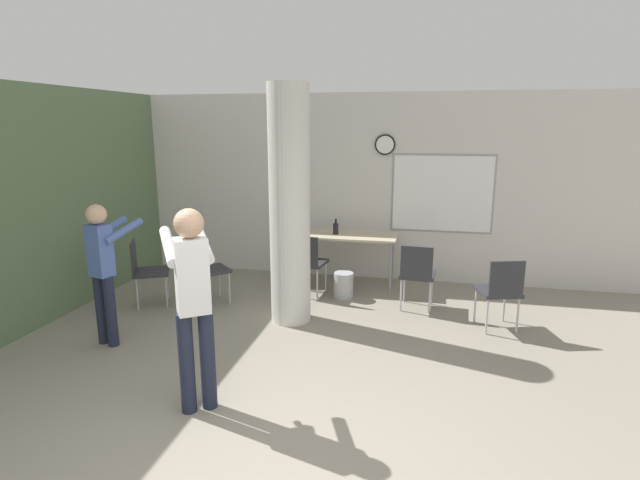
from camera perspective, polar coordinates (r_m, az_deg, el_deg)
name	(u,v)px	position (r m, az deg, el deg)	size (l,w,h in m)	color
wall_left_accent	(41,206)	(6.76, -29.25, 3.41)	(0.12, 7.00, 2.80)	#5B7551
wall_back	(365,188)	(7.67, 5.16, 5.98)	(8.00, 0.15, 2.80)	silver
support_pillar	(290,207)	(5.84, -3.49, 3.79)	(0.48, 0.48, 2.80)	silver
folding_table	(339,238)	(7.32, 2.22, 0.23)	(1.67, 0.62, 0.77)	beige
bottle_on_table	(336,228)	(7.30, 1.81, 1.35)	(0.08, 0.08, 0.23)	black
waste_bin	(344,285)	(6.92, 2.71, -5.16)	(0.27, 0.27, 0.35)	#B2B2B7
chair_near_pillar	(205,267)	(6.76, -12.98, -2.97)	(0.62, 0.62, 0.87)	#2D2D33
chair_mid_room	(500,288)	(6.09, 19.93, -5.22)	(0.54, 0.54, 0.87)	#2D2D33
chair_table_right	(417,272)	(6.48, 11.03, -3.57)	(0.47, 0.47, 0.87)	#2D2D33
chair_table_left	(308,260)	(6.91, -1.42, -2.28)	(0.49, 0.49, 0.87)	#2D2D33
chair_by_left_wall	(145,268)	(6.92, -19.34, -3.03)	(0.59, 0.59, 0.87)	#2D2D33
person_watching_back	(103,263)	(5.75, -23.54, -2.47)	(0.46, 0.61, 1.54)	#1E2338
person_playing_front	(193,294)	(4.16, -14.35, -6.05)	(0.61, 0.68, 1.71)	#1E2338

